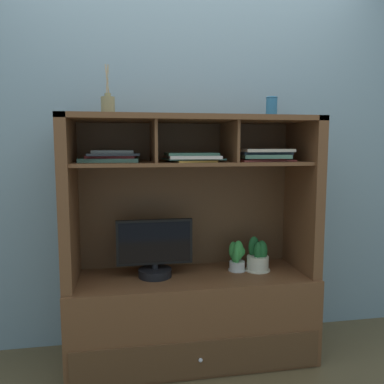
% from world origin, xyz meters
% --- Properties ---
extents(floor_plane, '(6.00, 6.00, 0.02)m').
position_xyz_m(floor_plane, '(0.00, 0.00, -0.01)').
color(floor_plane, brown).
rests_on(floor_plane, ground).
extents(back_wall, '(6.00, 0.02, 2.80)m').
position_xyz_m(back_wall, '(0.00, 0.29, 1.40)').
color(back_wall, '#79929E').
rests_on(back_wall, ground).
extents(media_console, '(1.48, 0.54, 1.49)m').
position_xyz_m(media_console, '(0.00, 0.01, 0.45)').
color(media_console, brown).
rests_on(media_console, ground).
extents(tv_monitor, '(0.46, 0.20, 0.35)m').
position_xyz_m(tv_monitor, '(-0.23, 0.00, 0.68)').
color(tv_monitor, black).
rests_on(tv_monitor, media_console).
extents(potted_orchid, '(0.11, 0.11, 0.20)m').
position_xyz_m(potted_orchid, '(0.29, 0.03, 0.62)').
color(potted_orchid, silver).
rests_on(potted_orchid, media_console).
extents(potted_fern, '(0.16, 0.16, 0.21)m').
position_xyz_m(potted_fern, '(0.43, 0.01, 0.61)').
color(potted_fern, beige).
rests_on(potted_fern, media_console).
extents(magazine_stack_left, '(0.35, 0.31, 0.07)m').
position_xyz_m(magazine_stack_left, '(-0.47, 0.04, 1.25)').
color(magazine_stack_left, '#48715F').
rests_on(magazine_stack_left, media_console).
extents(magazine_stack_centre, '(0.36, 0.34, 0.07)m').
position_xyz_m(magazine_stack_centre, '(0.43, -0.01, 1.26)').
color(magazine_stack_centre, '#AB3E39').
rests_on(magazine_stack_centre, media_console).
extents(magazine_stack_right, '(0.35, 0.32, 0.05)m').
position_xyz_m(magazine_stack_right, '(-0.00, -0.03, 1.25)').
color(magazine_stack_right, gold).
rests_on(magazine_stack_right, media_console).
extents(diffuser_bottle, '(0.08, 0.08, 0.28)m').
position_xyz_m(diffuser_bottle, '(-0.48, 0.02, 1.54)').
color(diffuser_bottle, olive).
rests_on(diffuser_bottle, media_console).
extents(ceramic_vase, '(0.07, 0.07, 0.12)m').
position_xyz_m(ceramic_vase, '(0.48, -0.02, 1.55)').
color(ceramic_vase, '#296288').
rests_on(ceramic_vase, media_console).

